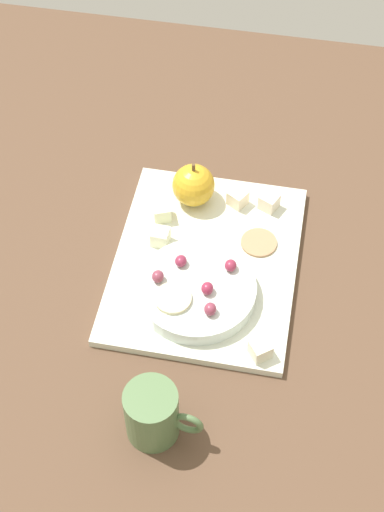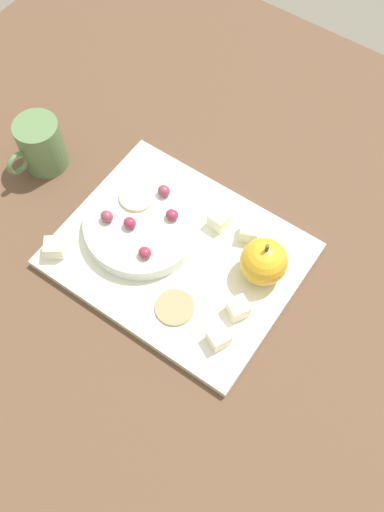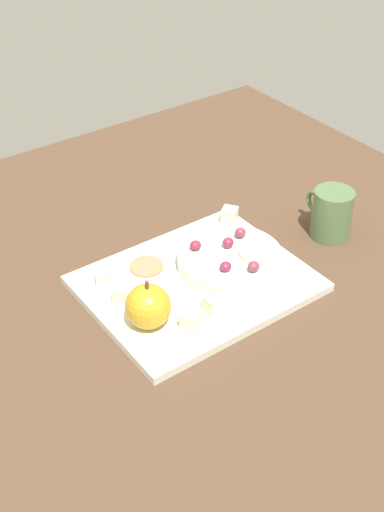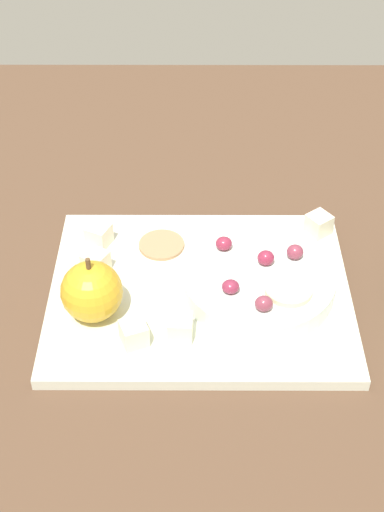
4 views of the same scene
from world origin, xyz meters
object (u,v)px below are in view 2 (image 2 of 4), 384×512
apple_slice_0 (137,196)px  cheese_cube_0 (250,232)px  grape_1 (164,191)px  cup (41,145)px  cheese_cube_1 (218,337)px  serving_dish (142,225)px  grape_2 (129,223)px  platter (178,254)px  cheese_cube_4 (54,248)px  apple_whole (264,262)px  grape_0 (172,215)px  cracker_0 (175,307)px  cheese_cube_3 (219,219)px  grape_3 (145,253)px  cheese_cube_2 (238,308)px  grape_4 (107,216)px

apple_slice_0 → cheese_cube_0: bearing=17.4°
cheese_cube_0 → grape_1: size_ratio=1.36×
apple_slice_0 → cup: size_ratio=0.52×
apple_slice_0 → cheese_cube_1: bearing=-26.8°
serving_dish → grape_2: size_ratio=8.93×
platter → cheese_cube_4: (-14.00, -9.69, 1.91)cm
apple_whole → cheese_cube_4: (-25.26, -13.60, -1.97)cm
platter → cheese_cube_4: size_ratio=13.07×
apple_whole → grape_1: size_ratio=3.50×
grape_0 → cup: (-23.28, -1.16, -0.15)cm
cup → cheese_cube_1: bearing=-14.0°
grape_0 → cracker_0: bearing=-53.2°
grape_0 → cup: cup is taller
cup → apple_slice_0: bearing=3.5°
serving_dish → grape_1: 5.76cm
cheese_cube_1 → cheese_cube_3: bearing=123.3°
apple_whole → cheese_cube_3: 9.86cm
platter → apple_whole: 12.53cm
cheese_cube_0 → cracker_0: 15.19cm
cheese_cube_0 → grape_0: grape_0 is taller
apple_whole → cup: size_ratio=0.66×
apple_whole → grape_2: (-18.27, -5.41, -0.02)cm
serving_dish → apple_slice_0: apple_slice_0 is taller
cheese_cube_0 → grape_3: size_ratio=1.36×
cheese_cube_2 → cheese_cube_4: size_ratio=1.00×
grape_2 → apple_slice_0: (-2.10, 4.42, -0.54)cm
grape_4 → cheese_cube_4: bearing=-117.0°
grape_4 → cracker_0: bearing=-17.7°
cracker_0 → cup: size_ratio=0.54×
cheese_cube_0 → grape_2: bearing=-145.8°
cheese_cube_0 → cracker_0: cheese_cube_0 is taller
cheese_cube_3 → cheese_cube_4: size_ratio=1.00×
cheese_cube_1 → grape_0: 18.37cm
cheese_cube_1 → grape_1: grape_1 is taller
grape_3 → grape_4: bearing=168.9°
grape_2 → cheese_cube_0: bearing=34.2°
cheese_cube_4 → grape_3: (11.45, 5.79, 1.88)cm
grape_1 → apple_slice_0: 3.91cm
cracker_0 → grape_1: bearing=130.5°
cheese_cube_3 → apple_slice_0: size_ratio=0.49×
cheese_cube_0 → cup: cup is taller
grape_2 → apple_whole: bearing=16.5°
cheese_cube_2 → apple_slice_0: size_ratio=0.49×
platter → grape_2: 8.15cm
grape_0 → platter: bearing=-44.7°
cheese_cube_0 → cheese_cube_4: bearing=-139.8°
grape_0 → grape_3: size_ratio=1.00×
apple_whole → grape_4: apple_whole is taller
platter → grape_1: bearing=138.5°
cheese_cube_2 → cheese_cube_0: bearing=114.7°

